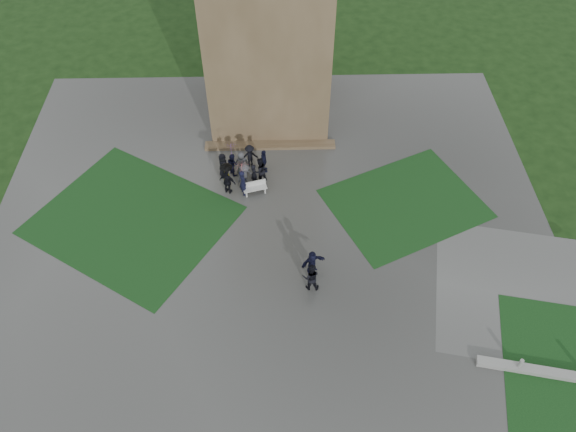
{
  "coord_description": "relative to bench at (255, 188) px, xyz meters",
  "views": [
    {
      "loc": [
        0.57,
        -18.83,
        25.95
      ],
      "look_at": [
        1.07,
        3.07,
        1.2
      ],
      "focal_mm": 35.0,
      "sensor_mm": 36.0,
      "label": 1
    }
  ],
  "objects": [
    {
      "name": "ground",
      "position": [
        0.97,
        -6.17,
        -0.47
      ],
      "size": [
        120.0,
        120.0,
        0.0
      ],
      "primitive_type": "plane",
      "color": "black"
    },
    {
      "name": "bench",
      "position": [
        0.0,
        0.0,
        0.0
      ],
      "size": [
        1.59,
        0.85,
        0.88
      ],
      "rotation": [
        0.0,
        0.0,
        0.26
      ],
      "color": "silver",
      "rests_on": "plaza"
    },
    {
      "name": "visitor_cluster",
      "position": [
        -0.84,
        1.15,
        0.66
      ],
      "size": [
        3.35,
        3.45,
        2.55
      ],
      "color": "black",
      "rests_on": "plaza"
    },
    {
      "name": "lawn_inset_left",
      "position": [
        -7.53,
        -2.17,
        -0.45
      ],
      "size": [
        14.1,
        13.46,
        0.01
      ],
      "primitive_type": "cube",
      "rotation": [
        0.0,
        0.0,
        -0.56
      ],
      "color": "#123414",
      "rests_on": "plaza"
    },
    {
      "name": "pedestrian_near",
      "position": [
        3.19,
        -7.36,
        0.52
      ],
      "size": [
        0.97,
        0.58,
        1.94
      ],
      "primitive_type": "imported",
      "rotation": [
        0.0,
        0.0,
        3.09
      ],
      "color": "black",
      "rests_on": "plaza"
    },
    {
      "name": "plaza",
      "position": [
        0.97,
        -4.17,
        -0.46
      ],
      "size": [
        34.0,
        34.0,
        0.02
      ],
      "primitive_type": "cube",
      "color": "#3A3A38",
      "rests_on": "ground"
    },
    {
      "name": "tower_plinth",
      "position": [
        0.97,
        4.43,
        -0.34
      ],
      "size": [
        9.0,
        0.8,
        0.22
      ],
      "primitive_type": "cube",
      "color": "brown",
      "rests_on": "plaza"
    },
    {
      "name": "lawn_inset_right",
      "position": [
        9.47,
        -1.17,
        -0.45
      ],
      "size": [
        11.12,
        10.15,
        0.01
      ],
      "primitive_type": "cube",
      "rotation": [
        0.0,
        0.0,
        0.44
      ],
      "color": "#123414",
      "rests_on": "plaza"
    },
    {
      "name": "pedestrian_mid",
      "position": [
        3.32,
        -6.19,
        0.33
      ],
      "size": [
        1.53,
        1.08,
        1.56
      ],
      "primitive_type": "imported",
      "rotation": [
        0.0,
        0.0,
        0.43
      ],
      "color": "black",
      "rests_on": "plaza"
    }
  ]
}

